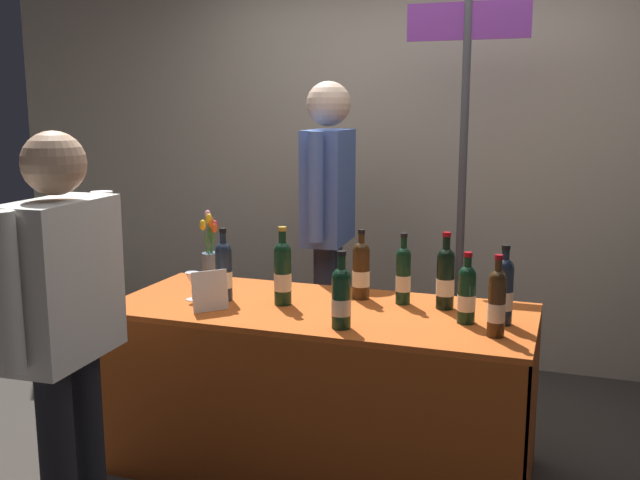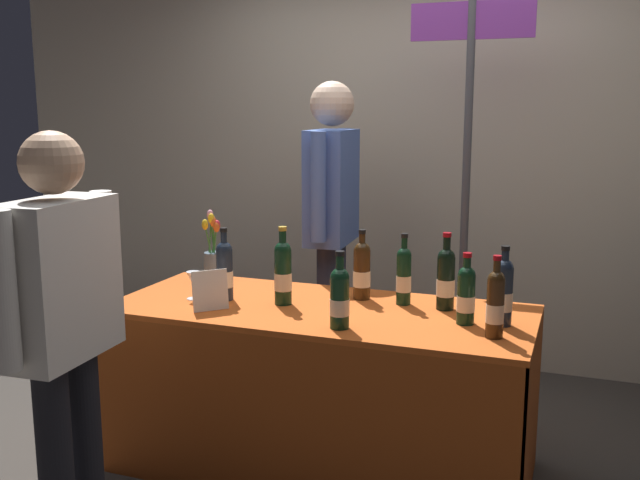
# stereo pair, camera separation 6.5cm
# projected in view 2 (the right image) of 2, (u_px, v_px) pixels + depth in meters

# --- Properties ---
(ground_plane) EXTENTS (12.00, 12.00, 0.00)m
(ground_plane) POSITION_uv_depth(u_px,v_px,m) (320.00, 466.00, 3.29)
(ground_plane) COLOR #38332D
(back_partition) EXTENTS (5.83, 0.12, 2.60)m
(back_partition) POSITION_uv_depth(u_px,v_px,m) (412.00, 158.00, 4.58)
(back_partition) COLOR #B2A893
(back_partition) RESTS_ON ground_plane
(tasting_table) EXTENTS (1.84, 0.77, 0.75)m
(tasting_table) POSITION_uv_depth(u_px,v_px,m) (320.00, 356.00, 3.19)
(tasting_table) COLOR #B74C19
(tasting_table) RESTS_ON ground_plane
(featured_wine_bottle) EXTENTS (0.07, 0.07, 0.32)m
(featured_wine_bottle) POSITION_uv_depth(u_px,v_px,m) (404.00, 275.00, 3.18)
(featured_wine_bottle) COLOR black
(featured_wine_bottle) RESTS_ON tasting_table
(display_bottle_0) EXTENTS (0.08, 0.08, 0.32)m
(display_bottle_0) POSITION_uv_depth(u_px,v_px,m) (362.00, 270.00, 3.27)
(display_bottle_0) COLOR #38230F
(display_bottle_0) RESTS_ON tasting_table
(display_bottle_1) EXTENTS (0.08, 0.08, 0.31)m
(display_bottle_1) POSITION_uv_depth(u_px,v_px,m) (340.00, 296.00, 2.83)
(display_bottle_1) COLOR black
(display_bottle_1) RESTS_ON tasting_table
(display_bottle_2) EXTENTS (0.07, 0.07, 0.33)m
(display_bottle_2) POSITION_uv_depth(u_px,v_px,m) (504.00, 291.00, 2.86)
(display_bottle_2) COLOR #192333
(display_bottle_2) RESTS_ON tasting_table
(display_bottle_3) EXTENTS (0.08, 0.08, 0.34)m
(display_bottle_3) POSITION_uv_depth(u_px,v_px,m) (446.00, 278.00, 3.09)
(display_bottle_3) COLOR black
(display_bottle_3) RESTS_ON tasting_table
(display_bottle_4) EXTENTS (0.08, 0.08, 0.35)m
(display_bottle_4) POSITION_uv_depth(u_px,v_px,m) (283.00, 272.00, 3.17)
(display_bottle_4) COLOR black
(display_bottle_4) RESTS_ON tasting_table
(display_bottle_5) EXTENTS (0.08, 0.08, 0.33)m
(display_bottle_5) POSITION_uv_depth(u_px,v_px,m) (225.00, 270.00, 3.25)
(display_bottle_5) COLOR #192333
(display_bottle_5) RESTS_ON tasting_table
(display_bottle_6) EXTENTS (0.07, 0.07, 0.32)m
(display_bottle_6) POSITION_uv_depth(u_px,v_px,m) (495.00, 303.00, 2.71)
(display_bottle_6) COLOR #38230F
(display_bottle_6) RESTS_ON tasting_table
(display_bottle_7) EXTENTS (0.07, 0.07, 0.29)m
(display_bottle_7) POSITION_uv_depth(u_px,v_px,m) (466.00, 294.00, 2.89)
(display_bottle_7) COLOR black
(display_bottle_7) RESTS_ON tasting_table
(wine_glass_near_vendor) EXTENTS (0.06, 0.06, 0.13)m
(wine_glass_near_vendor) POSITION_uv_depth(u_px,v_px,m) (193.00, 279.00, 3.27)
(wine_glass_near_vendor) COLOR silver
(wine_glass_near_vendor) RESTS_ON tasting_table
(flower_vase) EXTENTS (0.10, 0.11, 0.37)m
(flower_vase) POSITION_uv_depth(u_px,v_px,m) (214.00, 260.00, 3.56)
(flower_vase) COLOR slate
(flower_vase) RESTS_ON tasting_table
(brochure_stand) EXTENTS (0.13, 0.13, 0.18)m
(brochure_stand) POSITION_uv_depth(u_px,v_px,m) (210.00, 290.00, 3.09)
(brochure_stand) COLOR silver
(brochure_stand) RESTS_ON tasting_table
(vendor_presenter) EXTENTS (0.24, 0.60, 1.76)m
(vendor_presenter) POSITION_uv_depth(u_px,v_px,m) (332.00, 208.00, 3.97)
(vendor_presenter) COLOR #2D3347
(vendor_presenter) RESTS_ON ground_plane
(taster_foreground_right) EXTENTS (0.23, 0.60, 1.54)m
(taster_foreground_right) POSITION_uv_depth(u_px,v_px,m) (62.00, 314.00, 2.45)
(taster_foreground_right) COLOR black
(taster_foreground_right) RESTS_ON ground_plane
(booth_signpost) EXTENTS (0.64, 0.04, 2.18)m
(booth_signpost) POSITION_uv_depth(u_px,v_px,m) (467.00, 149.00, 3.81)
(booth_signpost) COLOR #47474C
(booth_signpost) RESTS_ON ground_plane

